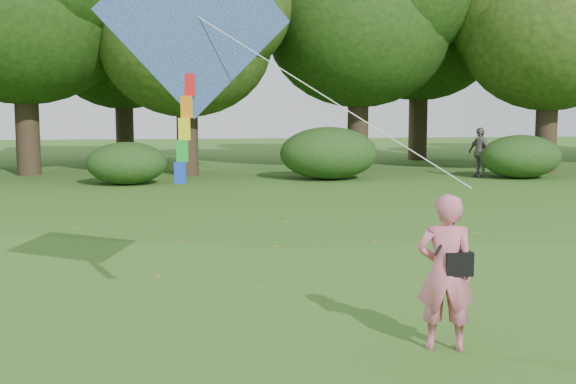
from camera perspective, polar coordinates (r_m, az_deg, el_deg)
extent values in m
plane|color=#265114|center=(8.04, 5.74, -12.34)|extent=(100.00, 100.00, 0.00)
imported|color=#D4647C|center=(7.99, 12.32, -6.21)|extent=(0.71, 0.55, 1.71)
imported|color=slate|center=(27.33, 14.90, 3.04)|extent=(0.81, 1.17, 1.84)
cube|color=black|center=(7.99, 13.23, -5.50)|extent=(0.30, 0.20, 0.26)
cylinder|color=black|center=(7.87, 12.50, -3.20)|extent=(0.33, 0.14, 0.47)
cube|color=#2843AD|center=(8.65, -7.26, 13.65)|extent=(2.28, 0.80, 2.38)
cube|color=black|center=(8.68, -7.26, 13.63)|extent=(0.23, 0.37, 2.18)
cylinder|color=white|center=(8.07, 3.19, 7.40)|extent=(2.88, 1.33, 1.91)
cube|color=red|center=(8.61, -7.85, 8.41)|extent=(0.14, 0.06, 0.26)
cube|color=orange|center=(8.61, -8.02, 6.68)|extent=(0.14, 0.06, 0.26)
cube|color=yellow|center=(8.61, -8.19, 4.94)|extent=(0.14, 0.06, 0.26)
cube|color=green|center=(8.62, -8.36, 3.21)|extent=(0.14, 0.06, 0.26)
cube|color=blue|center=(8.64, -8.53, 1.49)|extent=(0.14, 0.06, 0.26)
cylinder|color=#3A2D1E|center=(29.08, -19.90, 5.06)|extent=(0.88, 0.88, 3.85)
ellipsoid|color=#1E3F11|center=(29.27, -20.24, 13.15)|extent=(8.00, 8.00, 6.80)
cylinder|color=#3A2D1E|center=(27.41, -7.95, 4.59)|extent=(0.80, 0.80, 3.15)
ellipsoid|color=#1E3F11|center=(27.49, -8.07, 11.55)|extent=(6.40, 6.40, 5.44)
cylinder|color=#3A2D1E|center=(30.17, 5.54, 5.32)|extent=(0.86, 0.86, 3.67)
ellipsoid|color=#1E3F11|center=(30.32, 5.63, 12.76)|extent=(7.60, 7.60, 6.46)
cylinder|color=#3A2D1E|center=(30.22, 19.73, 4.72)|extent=(0.83, 0.83, 3.43)
ellipsoid|color=#1E3F11|center=(30.32, 20.01, 11.51)|extent=(6.80, 6.80, 5.78)
cylinder|color=#3A2D1E|center=(35.05, -12.79, 5.26)|extent=(0.84, 0.84, 3.50)
ellipsoid|color=#1E3F11|center=(35.15, -12.95, 11.25)|extent=(7.00, 7.00, 5.95)
cylinder|color=#3A2D1E|center=(35.56, 10.24, 5.76)|extent=(0.90, 0.90, 4.02)
ellipsoid|color=#1E3F11|center=(35.73, 10.38, 12.44)|extent=(7.80, 7.80, 6.63)
ellipsoid|color=#264919|center=(24.67, -12.63, 2.23)|extent=(2.66, 2.09, 1.42)
ellipsoid|color=#264919|center=(25.79, 3.22, 3.08)|extent=(3.50, 2.75, 1.88)
ellipsoid|color=#264919|center=(27.50, 17.92, 2.68)|extent=(2.94, 2.31, 1.58)
cube|color=olive|center=(14.23, -8.47, -3.87)|extent=(0.14, 0.12, 0.01)
cube|color=olive|center=(16.46, -0.15, -2.34)|extent=(0.14, 0.13, 0.01)
cube|color=olive|center=(15.44, 14.51, -3.18)|extent=(0.13, 0.09, 0.01)
cube|color=olive|center=(16.23, -16.52, -2.76)|extent=(0.14, 0.13, 0.01)
cube|color=olive|center=(14.10, 6.95, -3.95)|extent=(0.14, 0.13, 0.01)
cube|color=olive|center=(13.58, -0.94, -4.32)|extent=(0.14, 0.12, 0.01)
cube|color=olive|center=(10.21, 12.54, -8.25)|extent=(0.14, 0.13, 0.01)
cube|color=olive|center=(11.41, -10.23, -6.60)|extent=(0.14, 0.14, 0.01)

